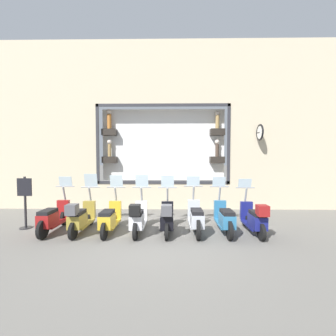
% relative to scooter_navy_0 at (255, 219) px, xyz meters
% --- Properties ---
extents(ground_plane, '(120.00, 120.00, 0.00)m').
position_rel_scooter_navy_0_xyz_m(ground_plane, '(-0.29, 2.75, -0.46)').
color(ground_plane, '#66635E').
extents(building_facade, '(1.25, 36.00, 7.13)m').
position_rel_scooter_navy_0_xyz_m(building_facade, '(3.31, 2.75, 3.16)').
color(building_facade, beige).
rests_on(building_facade, ground_plane).
extents(scooter_navy_0, '(1.79, 0.61, 1.52)m').
position_rel_scooter_navy_0_xyz_m(scooter_navy_0, '(0.00, 0.00, 0.00)').
color(scooter_navy_0, black).
rests_on(scooter_navy_0, ground_plane).
extents(scooter_teal_1, '(1.81, 0.60, 1.58)m').
position_rel_scooter_navy_0_xyz_m(scooter_teal_1, '(0.07, 0.84, -0.02)').
color(scooter_teal_1, black).
rests_on(scooter_teal_1, ground_plane).
extents(scooter_silver_2, '(1.81, 0.60, 1.61)m').
position_rel_scooter_navy_0_xyz_m(scooter_silver_2, '(0.07, 1.68, -0.01)').
color(scooter_silver_2, black).
rests_on(scooter_silver_2, ground_plane).
extents(scooter_black_3, '(1.79, 0.60, 1.63)m').
position_rel_scooter_navy_0_xyz_m(scooter_black_3, '(0.00, 2.52, 0.00)').
color(scooter_black_3, black).
rests_on(scooter_black_3, ground_plane).
extents(scooter_white_4, '(1.79, 0.60, 1.65)m').
position_rel_scooter_navy_0_xyz_m(scooter_white_4, '(0.00, 3.35, 0.01)').
color(scooter_white_4, black).
rests_on(scooter_white_4, ground_plane).
extents(scooter_yellow_5, '(1.79, 0.60, 1.64)m').
position_rel_scooter_navy_0_xyz_m(scooter_yellow_5, '(0.07, 4.19, -0.03)').
color(scooter_yellow_5, black).
rests_on(scooter_yellow_5, ground_plane).
extents(scooter_olive_6, '(1.79, 0.61, 1.68)m').
position_rel_scooter_navy_0_xyz_m(scooter_olive_6, '(0.01, 5.03, 0.01)').
color(scooter_olive_6, black).
rests_on(scooter_olive_6, ground_plane).
extents(scooter_red_7, '(1.80, 0.61, 1.59)m').
position_rel_scooter_navy_0_xyz_m(scooter_red_7, '(0.07, 5.87, -0.02)').
color(scooter_red_7, black).
rests_on(scooter_red_7, ground_plane).
extents(shop_sign_post, '(0.36, 0.45, 1.62)m').
position_rel_scooter_navy_0_xyz_m(shop_sign_post, '(0.45, 6.94, 0.41)').
color(shop_sign_post, '#232326').
rests_on(shop_sign_post, ground_plane).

